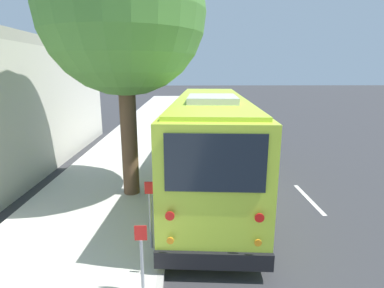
{
  "coord_description": "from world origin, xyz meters",
  "views": [
    {
      "loc": [
        -9.5,
        1.45,
        4.13
      ],
      "look_at": [
        2.06,
        1.16,
        1.3
      ],
      "focal_mm": 28.0,
      "sensor_mm": 36.0,
      "label": 1
    }
  ],
  "objects_px": {
    "street_tree": "(123,1)",
    "shuttle_bus": "(210,138)",
    "parked_sedan_black": "(189,110)",
    "sign_post_near": "(142,259)",
    "parked_sedan_gray": "(195,120)",
    "sign_post_far": "(150,214)"
  },
  "relations": [
    {
      "from": "parked_sedan_black",
      "to": "sign_post_near",
      "type": "height_order",
      "value": "sign_post_near"
    },
    {
      "from": "shuttle_bus",
      "to": "street_tree",
      "type": "relative_size",
      "value": 1.14
    },
    {
      "from": "street_tree",
      "to": "sign_post_far",
      "type": "xyz_separation_m",
      "value": [
        -3.39,
        -1.01,
        -5.16
      ]
    },
    {
      "from": "parked_sedan_gray",
      "to": "sign_post_near",
      "type": "bearing_deg",
      "value": 172.58
    },
    {
      "from": "sign_post_far",
      "to": "sign_post_near",
      "type": "bearing_deg",
      "value": 180.0
    },
    {
      "from": "sign_post_near",
      "to": "sign_post_far",
      "type": "height_order",
      "value": "sign_post_far"
    },
    {
      "from": "parked_sedan_gray",
      "to": "sign_post_far",
      "type": "xyz_separation_m",
      "value": [
        -15.72,
        1.57,
        0.36
      ]
    },
    {
      "from": "parked_sedan_black",
      "to": "street_tree",
      "type": "distance_m",
      "value": 19.2
    },
    {
      "from": "shuttle_bus",
      "to": "parked_sedan_black",
      "type": "relative_size",
      "value": 2.19
    },
    {
      "from": "parked_sedan_black",
      "to": "sign_post_far",
      "type": "bearing_deg",
      "value": -179.45
    },
    {
      "from": "shuttle_bus",
      "to": "sign_post_near",
      "type": "bearing_deg",
      "value": 166.5
    },
    {
      "from": "parked_sedan_black",
      "to": "sign_post_near",
      "type": "bearing_deg",
      "value": -179.24
    },
    {
      "from": "parked_sedan_gray",
      "to": "parked_sedan_black",
      "type": "relative_size",
      "value": 1.0
    },
    {
      "from": "street_tree",
      "to": "shuttle_bus",
      "type": "bearing_deg",
      "value": -79.78
    },
    {
      "from": "shuttle_bus",
      "to": "street_tree",
      "type": "xyz_separation_m",
      "value": [
        -0.48,
        2.68,
        4.27
      ]
    },
    {
      "from": "parked_sedan_black",
      "to": "sign_post_far",
      "type": "xyz_separation_m",
      "value": [
        -21.63,
        1.22,
        0.39
      ]
    },
    {
      "from": "shuttle_bus",
      "to": "street_tree",
      "type": "distance_m",
      "value": 5.07
    },
    {
      "from": "parked_sedan_black",
      "to": "sign_post_far",
      "type": "distance_m",
      "value": 21.67
    },
    {
      "from": "street_tree",
      "to": "parked_sedan_black",
      "type": "bearing_deg",
      "value": -6.96
    },
    {
      "from": "street_tree",
      "to": "sign_post_far",
      "type": "relative_size",
      "value": 5.49
    },
    {
      "from": "parked_sedan_black",
      "to": "shuttle_bus",
      "type": "bearing_deg",
      "value": -174.75
    },
    {
      "from": "parked_sedan_gray",
      "to": "parked_sedan_black",
      "type": "distance_m",
      "value": 5.92
    }
  ]
}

